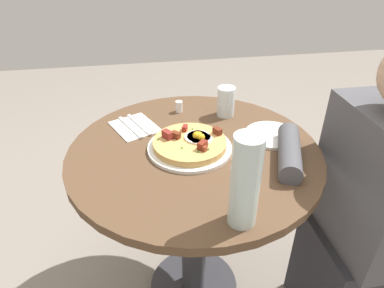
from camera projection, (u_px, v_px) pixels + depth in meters
ground_plane at (194, 286)px, 1.55m from camera, size 6.00×6.00×0.00m
dining_table at (194, 189)px, 1.24m from camera, size 0.84×0.84×0.74m
person_seated at (361, 225)px, 1.17m from camera, size 0.43×0.48×1.14m
pizza_plate at (190, 148)px, 1.14m from camera, size 0.28×0.28×0.01m
breakfast_pizza at (191, 142)px, 1.14m from camera, size 0.24×0.24×0.05m
bread_plate at (271, 135)px, 1.22m from camera, size 0.19×0.19×0.01m
napkin at (135, 127)px, 1.27m from camera, size 0.21×0.20×0.00m
fork at (139, 124)px, 1.28m from camera, size 0.17×0.09×0.00m
knife at (130, 127)px, 1.26m from camera, size 0.17×0.09×0.00m
water_glass at (226, 102)px, 1.32m from camera, size 0.07×0.07×0.11m
water_bottle at (245, 182)px, 0.81m from camera, size 0.07×0.07×0.25m
salt_shaker at (179, 107)px, 1.37m from camera, size 0.03×0.03×0.05m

